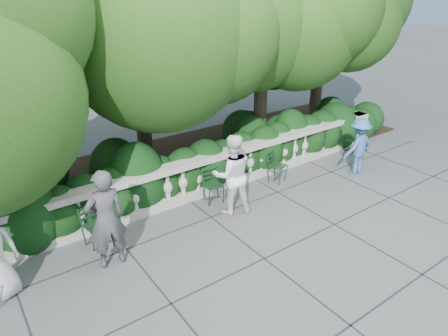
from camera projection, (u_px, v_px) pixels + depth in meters
ground at (251, 226)px, 8.55m from camera, size 90.00×90.00×0.00m
balustrade at (205, 176)px, 9.66m from camera, size 12.00×0.44×1.00m
shrub_hedge at (181, 176)px, 10.75m from camera, size 15.00×2.60×1.70m
tree_canopy at (194, 18)px, 9.58m from camera, size 15.04×6.52×6.78m
chair_c at (102, 247)px, 7.88m from camera, size 0.54×0.57×0.84m
chair_d at (216, 205)px, 9.37m from camera, size 0.52×0.55×0.84m
chair_e at (282, 183)px, 10.39m from camera, size 0.58×0.61×0.84m
chair_f at (352, 154)px, 12.15m from camera, size 0.61×0.63×0.84m
chair_weathered at (5, 301)px, 6.55m from camera, size 0.65×0.64×0.84m
person_woman_grey at (106, 219)px, 7.02m from camera, size 0.71×0.48×1.91m
person_casual_man at (232, 174)px, 8.73m from camera, size 1.09×0.97×1.85m
person_older_blue at (358, 146)px, 10.63m from camera, size 1.00×0.58×1.55m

